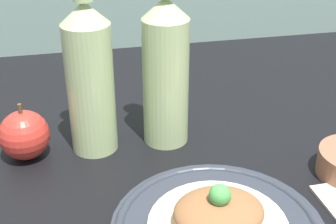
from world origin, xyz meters
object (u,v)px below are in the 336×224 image
plated_food (219,215)px  apple (24,135)px  cider_bottle_right (166,67)px  cider_bottle_left (89,73)px

plated_food → apple: 30.51cm
apple → cider_bottle_right: bearing=1.4°
plated_food → cider_bottle_right: 23.71cm
cider_bottle_right → apple: bearing=-178.6°
cider_bottle_left → cider_bottle_right: size_ratio=1.00×
cider_bottle_right → apple: (-20.38, -0.48, -8.34)cm
plated_food → apple: bearing=134.9°
cider_bottle_left → cider_bottle_right: same height
cider_bottle_left → apple: cider_bottle_left is taller
cider_bottle_right → cider_bottle_left: bearing=180.0°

